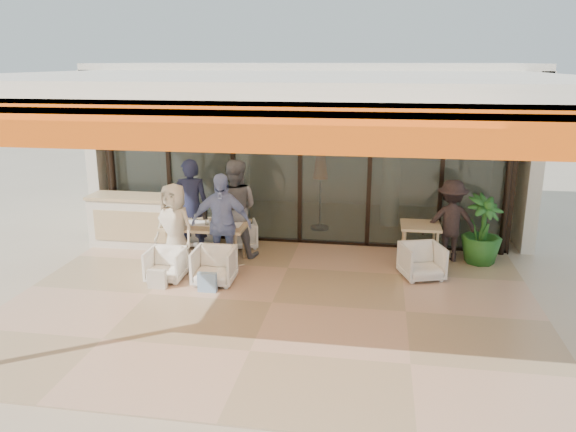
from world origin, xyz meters
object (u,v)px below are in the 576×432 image
object	(u,v)px
dining_table	(206,227)
side_chair	(422,260)
host_counter	(137,220)
diner_grey	(235,209)
chair_far_left	(201,229)
diner_navy	(191,207)
diner_cream	(175,228)
chair_near_left	(166,263)
chair_near_right	(214,264)
chair_far_right	(242,233)
diner_periwinkle	(221,224)
standing_woman	(451,221)
side_table	(420,230)
potted_palm	(482,230)

from	to	relation	value
dining_table	side_chair	size ratio (longest dim) A/B	2.24
side_chair	dining_table	bearing A→B (deg)	158.97
host_counter	diner_grey	bearing A→B (deg)	-6.94
dining_table	host_counter	bearing A→B (deg)	156.91
chair_far_left	diner_navy	world-z (taller)	diner_navy
diner_cream	side_chair	bearing A→B (deg)	21.01
chair_near_left	chair_far_left	bearing A→B (deg)	88.63
chair_far_left	chair_near_right	xyz separation A→B (m)	(0.84, -1.90, -0.01)
chair_far_right	diner_periwinkle	xyz separation A→B (m)	(0.00, -1.40, 0.59)
diner_navy	side_chair	size ratio (longest dim) A/B	2.75
diner_grey	chair_far_left	bearing A→B (deg)	-33.18
chair_far_left	standing_woman	bearing A→B (deg)	166.91
side_table	standing_woman	size ratio (longest dim) A/B	0.49
diner_navy	side_chair	distance (m)	4.33
chair_near_right	diner_grey	distance (m)	1.52
diner_cream	side_chair	xyz separation A→B (m)	(4.24, 0.28, -0.45)
diner_cream	standing_woman	world-z (taller)	diner_cream
chair_far_left	side_table	xyz separation A→B (m)	(4.24, -0.37, 0.29)
chair_near_left	side_table	distance (m)	4.52
chair_far_right	chair_near_left	world-z (taller)	chair_near_left
diner_navy	potted_palm	distance (m)	5.35
diner_grey	diner_cream	world-z (taller)	diner_grey
host_counter	potted_palm	size ratio (longest dim) A/B	1.45
chair_far_left	standing_woman	size ratio (longest dim) A/B	0.46
diner_cream	side_table	bearing A→B (deg)	30.88
standing_woman	potted_palm	xyz separation A→B (m)	(0.55, -0.05, -0.13)
standing_woman	side_table	bearing A→B (deg)	18.52
diner_navy	side_table	xyz separation A→B (m)	(4.24, 0.13, -0.28)
potted_palm	diner_navy	bearing A→B (deg)	-176.78
dining_table	chair_near_right	bearing A→B (deg)	-65.87
chair_near_right	dining_table	bearing A→B (deg)	112.10
chair_far_right	standing_woman	xyz separation A→B (m)	(3.95, -0.15, 0.47)
diner_grey	side_chair	distance (m)	3.51
side_table	potted_palm	world-z (taller)	potted_palm
diner_grey	standing_woman	xyz separation A→B (m)	(3.95, 0.35, -0.16)
dining_table	diner_navy	distance (m)	0.65
chair_far_left	standing_woman	world-z (taller)	standing_woman
diner_navy	diner_grey	bearing A→B (deg)	165.53
diner_grey	chair_near_left	bearing A→B (deg)	56.62
chair_near_right	standing_woman	bearing A→B (deg)	21.88
chair_far_left	potted_palm	distance (m)	5.35
diner_periwinkle	potted_palm	distance (m)	4.66
chair_near_right	side_chair	bearing A→B (deg)	10.88
chair_far_right	side_table	world-z (taller)	side_table
diner_periwinkle	potted_palm	bearing A→B (deg)	12.26
dining_table	side_table	size ratio (longest dim) A/B	2.01
chair_near_right	diner_grey	size ratio (longest dim) A/B	0.37
chair_far_left	host_counter	bearing A→B (deg)	0.30
dining_table	standing_woman	distance (m)	4.45
chair_near_right	diner_navy	size ratio (longest dim) A/B	0.37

